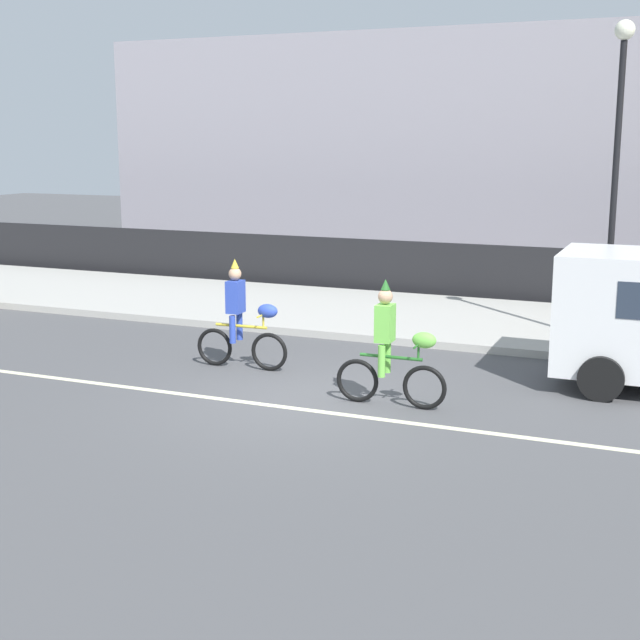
{
  "coord_description": "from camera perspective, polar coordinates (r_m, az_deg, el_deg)",
  "views": [
    {
      "loc": [
        5.38,
        -12.06,
        3.95
      ],
      "look_at": [
        -0.21,
        1.2,
        1.0
      ],
      "focal_mm": 50.0,
      "sensor_mm": 36.0,
      "label": 1
    }
  ],
  "objects": [
    {
      "name": "street_lamp_post",
      "position": [
        17.4,
        18.53,
        11.12
      ],
      "size": [
        0.36,
        0.36,
        5.86
      ],
      "color": "black",
      "rests_on": "sidewalk_curb"
    },
    {
      "name": "sidewalk_curb",
      "position": [
        19.71,
        6.54,
        0.17
      ],
      "size": [
        60.0,
        5.0,
        0.15
      ],
      "primitive_type": "cube",
      "color": "#ADAAA3",
      "rests_on": "ground"
    },
    {
      "name": "building_backdrop",
      "position": [
        30.4,
        14.53,
        10.48
      ],
      "size": [
        28.0,
        8.0,
        7.12
      ],
      "primitive_type": "cube",
      "color": "#99939E",
      "rests_on": "ground"
    },
    {
      "name": "fence_line",
      "position": [
        22.36,
        8.69,
        3.09
      ],
      "size": [
        40.0,
        0.08,
        1.4
      ],
      "primitive_type": "cube",
      "color": "black",
      "rests_on": "ground"
    },
    {
      "name": "ground_plane",
      "position": [
        13.78,
        -1.15,
        -5.07
      ],
      "size": [
        80.0,
        80.0,
        0.0
      ],
      "primitive_type": "plane",
      "color": "#4C4C4F"
    },
    {
      "name": "parade_cyclist_lime",
      "position": [
        13.26,
        4.63,
        -2.0
      ],
      "size": [
        1.72,
        0.5,
        1.92
      ],
      "color": "black",
      "rests_on": "ground"
    },
    {
      "name": "road_centre_line",
      "position": [
        13.34,
        -2.03,
        -5.62
      ],
      "size": [
        36.0,
        0.14,
        0.01
      ],
      "primitive_type": "cube",
      "color": "beige",
      "rests_on": "ground"
    },
    {
      "name": "parade_cyclist_cobalt",
      "position": [
        15.46,
        -5.02,
        -0.06
      ],
      "size": [
        1.72,
        0.5,
        1.92
      ],
      "color": "black",
      "rests_on": "ground"
    }
  ]
}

